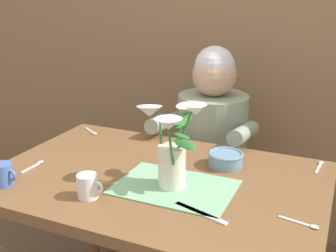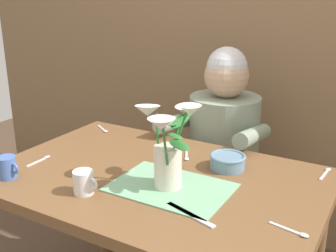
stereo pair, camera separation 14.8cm
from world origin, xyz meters
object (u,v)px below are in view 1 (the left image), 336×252
dinner_knife (201,213)px  ceramic_bowl (226,159)px  flower_vase (172,145)px  ceramic_mug (3,174)px  tea_cup (88,186)px  seated_person (211,160)px

dinner_knife → ceramic_bowl: bearing=112.0°
flower_vase → ceramic_bowl: size_ratio=2.23×
dinner_knife → ceramic_mug: 0.69m
flower_vase → tea_cup: flower_vase is taller
seated_person → tea_cup: (-0.14, -0.85, 0.22)m
flower_vase → dinner_knife: 0.25m
dinner_knife → seated_person: bearing=122.6°
flower_vase → tea_cup: (-0.22, -0.18, -0.11)m
seated_person → flower_vase: (0.08, -0.67, 0.33)m
ceramic_bowl → tea_cup: size_ratio=1.46×
seated_person → flower_vase: size_ratio=3.75×
flower_vase → ceramic_bowl: 0.30m
seated_person → ceramic_mug: size_ratio=12.20×
seated_person → dinner_knife: 0.85m
seated_person → tea_cup: bearing=-95.2°
seated_person → ceramic_mug: (-0.46, -0.90, 0.22)m
flower_vase → seated_person: bearing=96.6°
ceramic_bowl → flower_vase: bearing=-115.1°
ceramic_bowl → dinner_knife: size_ratio=0.72×
ceramic_bowl → seated_person: bearing=114.4°
ceramic_mug → dinner_knife: bearing=7.9°
flower_vase → tea_cup: 0.31m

